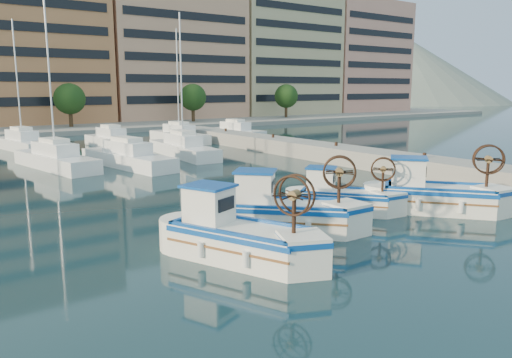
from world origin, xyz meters
name	(u,v)px	position (x,y,z in m)	size (l,w,h in m)	color
ground	(350,230)	(0.00, 0.00, 0.00)	(300.00, 300.00, 0.00)	#193541
quay	(399,163)	(13.00, 8.00, 0.60)	(3.00, 60.00, 1.20)	gray
waterfront	(80,51)	(9.23, 65.04, 11.10)	(180.00, 40.00, 25.60)	gray
hill_east	(398,103)	(140.00, 110.00, 0.00)	(160.00, 160.00, 50.00)	slate
yacht_marina	(80,152)	(-2.61, 27.38, 0.53)	(36.13, 24.13, 11.50)	white
fishing_boat_a	(237,235)	(-5.64, -0.32, 0.84)	(3.64, 5.09, 3.06)	white
fishing_boat_b	(284,211)	(-2.32, 1.34, 0.85)	(4.75, 4.76, 3.09)	white
fishing_boat_c	(342,197)	(1.82, 2.27, 0.72)	(3.80, 4.17, 2.60)	white
fishing_boat_d	(434,193)	(5.27, -0.17, 0.87)	(4.67, 5.05, 3.17)	white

